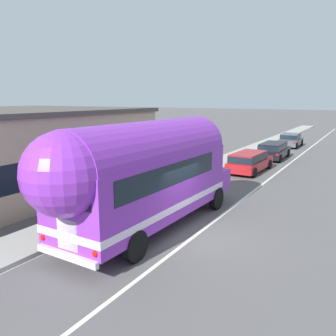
{
  "coord_description": "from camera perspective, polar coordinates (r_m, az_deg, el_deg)",
  "views": [
    {
      "loc": [
        5.17,
        -10.71,
        4.93
      ],
      "look_at": [
        -1.95,
        1.41,
        2.09
      ],
      "focal_mm": 37.06,
      "sensor_mm": 36.0,
      "label": 1
    }
  ],
  "objects": [
    {
      "name": "car_lead",
      "position": [
        24.02,
        13.23,
        1.2
      ],
      "size": [
        2.0,
        4.81,
        1.37
      ],
      "color": "#A5191E",
      "rests_on": "ground"
    },
    {
      "name": "sidewalk_slab",
      "position": [
        23.41,
        5.04,
        -0.58
      ],
      "size": [
        2.06,
        90.0,
        0.15
      ],
      "primitive_type": "cube",
      "color": "#9E9B93",
      "rests_on": "ground"
    },
    {
      "name": "painted_bus",
      "position": [
        12.57,
        -4.11,
        -0.65
      ],
      "size": [
        2.78,
        10.57,
        4.12
      ],
      "color": "purple",
      "rests_on": "ground"
    },
    {
      "name": "car_third",
      "position": [
        37.95,
        19.49,
        4.43
      ],
      "size": [
        1.99,
        4.49,
        1.37
      ],
      "color": "#474C51",
      "rests_on": "ground"
    },
    {
      "name": "ground_plane",
      "position": [
        12.88,
        4.38,
        -11.11
      ],
      "size": [
        300.0,
        300.0,
        0.0
      ],
      "primitive_type": "plane",
      "color": "#565454"
    },
    {
      "name": "car_second",
      "position": [
        29.72,
        16.95,
        2.94
      ],
      "size": [
        1.96,
        4.71,
        1.37
      ],
      "color": "black",
      "rests_on": "ground"
    },
    {
      "name": "lane_markings",
      "position": [
        24.22,
        13.42,
        -0.62
      ],
      "size": [
        3.71,
        80.0,
        0.01
      ],
      "color": "silver",
      "rests_on": "ground"
    }
  ]
}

